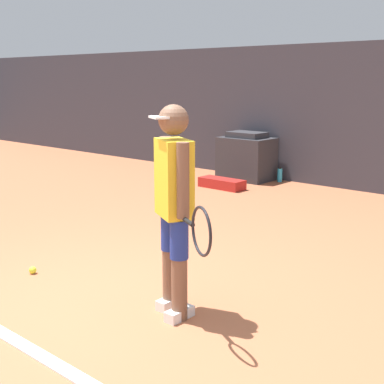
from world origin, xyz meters
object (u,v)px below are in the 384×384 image
Objects in this scene: covered_chair at (246,157)px; equipment_bag at (222,183)px; water_bottle at (280,175)px; tennis_player at (175,202)px; tennis_ball at (33,270)px.

covered_chair is 0.98m from equipment_bag.
covered_chair is 3.59× the size of water_bottle.
water_bottle is at bearing 142.38° from tennis_player.
tennis_player is at bearing -56.01° from equipment_bag.
water_bottle is at bearing 69.50° from equipment_bag.
tennis_ball is at bearing -143.03° from tennis_player.
tennis_player is 5.67m from water_bottle.
covered_chair reaches higher than water_bottle.
tennis_ball is 5.35m from covered_chair.
tennis_ball is at bearing -75.17° from equipment_bag.
equipment_bag is 1.19m from water_bottle.
equipment_bag is (0.16, -0.91, -0.32)m from covered_chair.
covered_chair reaches higher than equipment_bag.
water_bottle is (0.41, 1.11, 0.04)m from equipment_bag.
covered_chair is (-1.29, 5.17, 0.37)m from tennis_ball.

